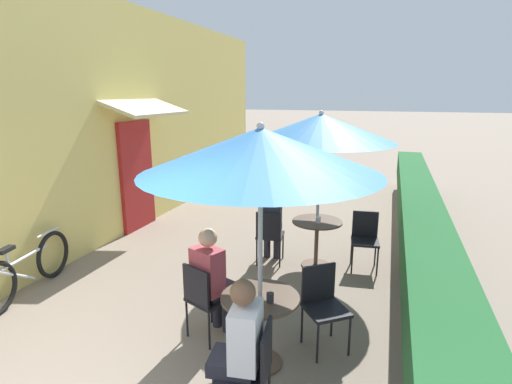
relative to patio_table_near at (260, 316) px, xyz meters
The scene contains 17 objects.
cafe_facade_wall 5.39m from the patio_table_near, 135.73° to the left, with size 0.98×11.38×4.20m.
planter_hedge 3.97m from the patio_table_near, 66.30° to the left, with size 0.60×10.38×1.01m.
patio_table_near is the anchor object (origin of this frame).
patio_umbrella_near 1.60m from the patio_table_near, behind, with size 2.14×2.14×2.37m.
cafe_chair_near_left 0.72m from the patio_table_near, 163.59° to the left, with size 0.52×0.52×0.87m.
seated_patron_near_left 0.74m from the patio_table_near, 154.69° to the left, with size 0.45×0.49×1.25m.
cafe_chair_near_right 0.72m from the patio_table_near, 76.41° to the right, with size 0.45×0.45×0.87m.
seated_patron_near_right 0.74m from the patio_table_near, 85.31° to the right, with size 0.44×0.37×1.25m.
cafe_chair_near_back 0.72m from the patio_table_near, 43.59° to the left, with size 0.56×0.56×0.87m.
coffee_cup_near 0.29m from the patio_table_near, 29.75° to the right, with size 0.07×0.07×0.09m.
patio_table_mid 2.47m from the patio_table_near, 87.59° to the left, with size 0.76×0.76×0.73m.
patio_umbrella_mid 2.94m from the patio_table_near, 87.59° to the left, with size 2.14×2.14×2.37m.
cafe_chair_mid_left 2.38m from the patio_table_near, 104.56° to the left, with size 0.45×0.45×0.87m.
seated_patron_mid_left 2.50m from the patio_table_near, 104.23° to the left, with size 0.37×0.44×1.25m.
cafe_chair_mid_right 2.76m from the patio_table_near, 72.99° to the left, with size 0.45×0.45×0.87m.
coffee_cup_mid 2.41m from the patio_table_near, 86.81° to the left, with size 0.07×0.07×0.09m.
bicycle_leaning 3.38m from the patio_table_near, behind, with size 0.36×1.74×0.77m.
Camera 1 is at (2.22, -1.31, 2.61)m, focal length 28.00 mm.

